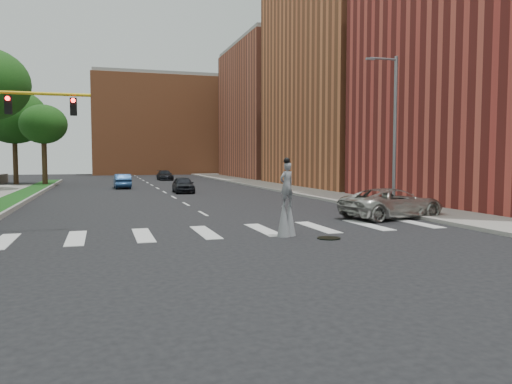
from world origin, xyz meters
name	(u,v)px	position (x,y,z in m)	size (l,w,h in m)	color
ground_plane	(241,235)	(0.00, 0.00, 0.00)	(160.00, 160.00, 0.00)	black
grass_median	(15,199)	(-11.50, 20.00, 0.12)	(2.00, 60.00, 0.25)	#124214
median_curb	(30,199)	(-10.45, 20.00, 0.14)	(0.20, 60.00, 0.28)	gray
sidewalk_right	(297,189)	(12.50, 25.00, 0.09)	(5.00, 90.00, 0.18)	gray
manhole	(329,238)	(3.00, -2.00, 0.02)	(0.90, 0.90, 0.04)	black
building_mid	(361,77)	(22.00, 30.00, 12.00)	(16.00, 22.00, 24.00)	#BE673B
building_far	(284,113)	(22.00, 54.00, 10.00)	(16.00, 22.00, 20.00)	#AE5840
building_backdrop	(163,127)	(6.00, 78.00, 9.00)	(26.00, 14.00, 18.00)	#BE673B
streetlight	(394,128)	(10.90, 6.00, 4.90)	(2.05, 0.20, 9.00)	slate
stilt_performer	(287,205)	(1.64, -0.93, 1.28)	(0.82, 0.64, 3.16)	#352415
suv_crossing	(392,203)	(9.00, 3.00, 0.78)	(2.59, 5.63, 1.56)	#AFACA5
car_near	(183,185)	(1.51, 24.80, 0.73)	(1.71, 4.26, 1.45)	black
car_mid	(122,181)	(-3.44, 33.01, 0.73)	(1.55, 4.44, 1.46)	navy
car_far	(165,175)	(2.91, 50.01, 0.67)	(1.89, 4.65, 1.35)	black
tree_5	(14,117)	(-15.05, 44.53, 7.86)	(7.43, 7.43, 11.05)	#352415
tree_6	(43,125)	(-11.36, 39.26, 6.68)	(5.00, 5.00, 8.87)	#352415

